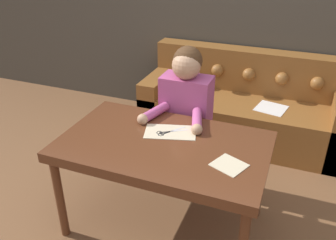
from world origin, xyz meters
name	(u,v)px	position (x,y,z in m)	size (l,w,h in m)	color
ground_plane	(167,236)	(0.00, 0.00, 0.00)	(16.00, 16.00, 0.00)	brown
wall_back	(240,4)	(0.00, 2.04, 1.30)	(8.00, 0.06, 2.60)	#474238
dining_table	(163,151)	(-0.07, 0.11, 0.65)	(1.39, 0.84, 0.73)	#562D19
couch	(244,108)	(0.21, 1.65, 0.32)	(2.05, 0.79, 0.89)	brown
person	(185,118)	(-0.11, 0.67, 0.63)	(0.49, 0.56, 1.22)	#33281E
pattern_paper_main	(170,132)	(-0.08, 0.25, 0.73)	(0.40, 0.30, 0.00)	beige
pattern_paper_offcut	(229,165)	(0.39, 0.01, 0.73)	(0.24, 0.23, 0.00)	beige
scissors	(167,132)	(-0.10, 0.23, 0.73)	(0.19, 0.19, 0.01)	silver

